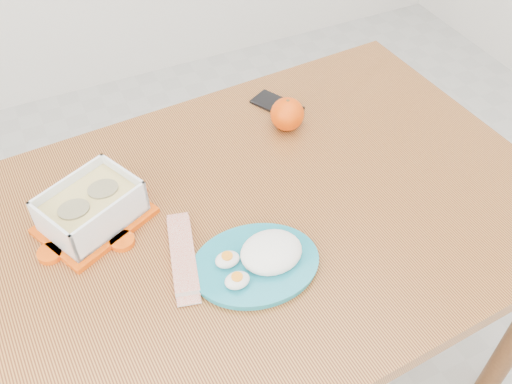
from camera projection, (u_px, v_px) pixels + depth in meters
name	position (u px, v px, depth m)	size (l,w,h in m)	color
ground	(299.00, 370.00, 1.76)	(3.50, 3.50, 0.00)	#B7B7B2
dining_table	(256.00, 239.00, 1.27)	(1.33, 0.93, 0.75)	#A96D2F
food_container	(91.00, 208.00, 1.15)	(0.26, 0.24, 0.09)	#E24906
orange_fruit	(287.00, 114.00, 1.37)	(0.08, 0.08, 0.08)	#F55704
rice_plate	(261.00, 259.00, 1.09)	(0.28, 0.28, 0.07)	teal
candy_bar	(183.00, 255.00, 1.11)	(0.19, 0.05, 0.02)	red
smartphone	(277.00, 105.00, 1.46)	(0.06, 0.13, 0.01)	black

